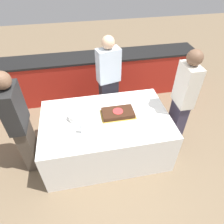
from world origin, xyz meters
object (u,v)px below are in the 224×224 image
(wine_glass, at_px, (82,127))
(person_seated_right, at_px, (182,101))
(person_cutting_cake, at_px, (109,81))
(cake, at_px, (118,113))
(person_seated_left, at_px, (20,124))
(plate_stack, at_px, (76,116))

(wine_glass, bearing_deg, person_seated_right, 8.52)
(wine_glass, distance_m, person_cutting_cake, 1.16)
(cake, bearing_deg, person_seated_right, -2.36)
(wine_glass, relative_size, person_seated_left, 0.10)
(cake, bearing_deg, wine_glass, -153.94)
(person_seated_right, bearing_deg, person_cutting_cake, -129.76)
(cake, bearing_deg, person_seated_left, -178.31)
(wine_glass, xyz_separation_m, person_seated_right, (1.50, 0.22, 0.03))
(person_seated_left, xyz_separation_m, person_seated_right, (2.30, 0.00, 0.04))
(plate_stack, xyz_separation_m, person_seated_right, (1.56, -0.07, 0.09))
(plate_stack, distance_m, person_seated_left, 0.74)
(cake, height_order, person_cutting_cake, person_cutting_cake)
(person_seated_right, bearing_deg, wine_glass, -81.48)
(plate_stack, height_order, person_seated_left, person_seated_left)
(person_seated_left, height_order, person_seated_right, person_seated_right)
(wine_glass, bearing_deg, person_seated_left, 164.32)
(wine_glass, height_order, person_seated_left, person_seated_left)
(person_seated_left, bearing_deg, cake, -88.31)
(person_seated_left, bearing_deg, wine_glass, -105.68)
(person_seated_right, bearing_deg, cake, -92.36)
(person_seated_right, bearing_deg, person_seated_left, -90.00)
(person_seated_left, distance_m, person_seated_right, 2.30)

